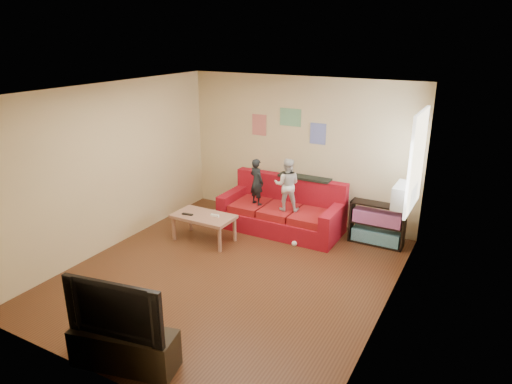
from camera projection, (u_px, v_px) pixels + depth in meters
The scene contains 17 objects.
room_shell at pixel (229, 188), 6.41m from camera, with size 4.52×5.02×2.72m.
sofa at pixel (283, 212), 8.32m from camera, with size 2.18×1.00×0.96m.
child_a at pixel (257, 182), 8.20m from camera, with size 0.31×0.20×0.85m, color black.
child_b at pixel (287, 185), 7.91m from camera, with size 0.45×0.35×0.94m, color silver.
coffee_table at pixel (204, 219), 7.81m from camera, with size 1.05×0.58×0.47m.
remote at pixel (187, 214), 7.79m from camera, with size 0.20×0.05×0.02m, color black.
game_controller at pixel (215, 215), 7.73m from camera, with size 0.15×0.04×0.03m, color white.
bookshelf at pixel (377, 226), 7.71m from camera, with size 0.91×0.27×0.73m.
window at pixel (417, 161), 6.68m from camera, with size 0.04×1.08×1.48m, color white.
ac_unit at pixel (404, 196), 6.92m from camera, with size 0.28×0.55×0.35m, color #B7B2A3.
artwork_left at pixel (259, 125), 8.72m from camera, with size 0.30×0.01×0.40m, color #D87266.
artwork_center at pixel (290, 117), 8.36m from camera, with size 0.42×0.01×0.32m, color #72B27F.
artwork_right at pixel (318, 134), 8.19m from camera, with size 0.30×0.01×0.38m, color #727FCC.
file_box at pixel (307, 235), 7.76m from camera, with size 0.46×0.35×0.32m.
tv_stand at pixel (125, 348), 4.90m from camera, with size 1.15×0.38×0.43m, color black.
television at pixel (120, 305), 4.72m from camera, with size 1.13×0.15×0.65m, color black.
tissue at pixel (294, 244), 7.71m from camera, with size 0.09×0.09×0.09m, color white.
Camera 1 is at (3.24, -5.14, 3.43)m, focal length 32.00 mm.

